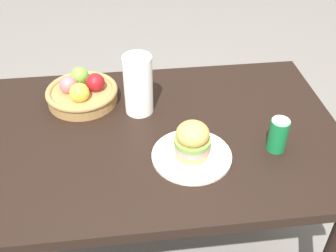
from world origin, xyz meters
TOP-DOWN VIEW (x-y plane):
  - ground_plane at (0.00, 0.00)m, footprint 8.00×8.00m
  - dining_table at (0.00, 0.00)m, footprint 1.40×0.90m
  - plate at (0.12, -0.15)m, footprint 0.28×0.28m
  - sandwich at (0.12, -0.15)m, footprint 0.12×0.12m
  - soda_can at (0.42, -0.14)m, footprint 0.07×0.07m
  - fruit_basket at (-0.27, 0.24)m, footprint 0.29×0.29m
  - paper_towel_roll at (-0.04, 0.14)m, footprint 0.11×0.11m

SIDE VIEW (x-z plane):
  - ground_plane at x=0.00m, z-range 0.00..0.00m
  - dining_table at x=0.00m, z-range 0.27..1.02m
  - plate at x=0.12m, z-range 0.75..0.76m
  - fruit_basket at x=-0.27m, z-range 0.73..0.85m
  - soda_can at x=0.42m, z-range 0.75..0.88m
  - sandwich at x=0.12m, z-range 0.76..0.89m
  - paper_towel_roll at x=-0.04m, z-range 0.75..0.99m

